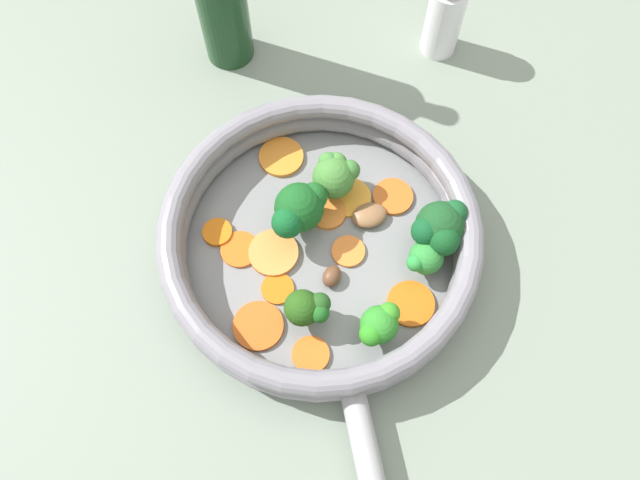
# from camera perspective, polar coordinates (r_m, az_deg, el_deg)

# --- Properties ---
(ground_plane) EXTENTS (4.00, 4.00, 0.00)m
(ground_plane) POSITION_cam_1_polar(r_m,az_deg,el_deg) (0.61, -0.00, -1.04)
(ground_plane) COLOR gray
(skillet) EXTENTS (0.27, 0.27, 0.01)m
(skillet) POSITION_cam_1_polar(r_m,az_deg,el_deg) (0.60, -0.00, -0.81)
(skillet) COLOR gray
(skillet) RESTS_ON ground_plane
(skillet_rim_wall) EXTENTS (0.30, 0.30, 0.05)m
(skillet_rim_wall) POSITION_cam_1_polar(r_m,az_deg,el_deg) (0.57, -0.00, 0.31)
(skillet_rim_wall) COLOR gray
(skillet_rim_wall) RESTS_ON skillet
(skillet_rivet_left) EXTENTS (0.01, 0.01, 0.01)m
(skillet_rivet_left) POSITION_cam_1_polar(r_m,az_deg,el_deg) (0.55, -1.07, -12.94)
(skillet_rivet_left) COLOR gray
(skillet_rivet_left) RESTS_ON skillet
(skillet_rivet_right) EXTENTS (0.01, 0.01, 0.01)m
(skillet_rivet_right) POSITION_cam_1_polar(r_m,az_deg,el_deg) (0.56, 6.23, -11.47)
(skillet_rivet_right) COLOR gray
(skillet_rivet_right) RESTS_ON skillet
(carrot_slice_0) EXTENTS (0.05, 0.05, 0.00)m
(carrot_slice_0) POSITION_cam_1_polar(r_m,az_deg,el_deg) (0.64, -3.56, 7.60)
(carrot_slice_0) COLOR orange
(carrot_slice_0) RESTS_ON skillet
(carrot_slice_1) EXTENTS (0.05, 0.05, 0.00)m
(carrot_slice_1) POSITION_cam_1_polar(r_m,az_deg,el_deg) (0.62, 6.68, 3.97)
(carrot_slice_1) COLOR orange
(carrot_slice_1) RESTS_ON skillet
(carrot_slice_2) EXTENTS (0.06, 0.06, 0.00)m
(carrot_slice_2) POSITION_cam_1_polar(r_m,az_deg,el_deg) (0.62, 2.70, 3.92)
(carrot_slice_2) COLOR orange
(carrot_slice_2) RESTS_ON skillet
(carrot_slice_3) EXTENTS (0.03, 0.03, 0.00)m
(carrot_slice_3) POSITION_cam_1_polar(r_m,az_deg,el_deg) (0.58, -3.90, -4.46)
(carrot_slice_3) COLOR orange
(carrot_slice_3) RESTS_ON skillet
(carrot_slice_4) EXTENTS (0.04, 0.04, 0.01)m
(carrot_slice_4) POSITION_cam_1_polar(r_m,az_deg,el_deg) (0.61, -9.36, 0.70)
(carrot_slice_4) COLOR orange
(carrot_slice_4) RESTS_ON skillet
(carrot_slice_5) EXTENTS (0.05, 0.05, 0.00)m
(carrot_slice_5) POSITION_cam_1_polar(r_m,az_deg,el_deg) (0.61, 0.99, 2.47)
(carrot_slice_5) COLOR orange
(carrot_slice_5) RESTS_ON skillet
(carrot_slice_6) EXTENTS (0.05, 0.05, 0.00)m
(carrot_slice_6) POSITION_cam_1_polar(r_m,az_deg,el_deg) (0.60, -7.34, -0.85)
(carrot_slice_6) COLOR orange
(carrot_slice_6) RESTS_ON skillet
(carrot_slice_7) EXTENTS (0.05, 0.05, 0.00)m
(carrot_slice_7) POSITION_cam_1_polar(r_m,az_deg,el_deg) (0.58, 8.30, -5.79)
(carrot_slice_7) COLOR orange
(carrot_slice_7) RESTS_ON skillet
(carrot_slice_8) EXTENTS (0.05, 0.05, 0.00)m
(carrot_slice_8) POSITION_cam_1_polar(r_m,az_deg,el_deg) (0.59, 2.57, -1.17)
(carrot_slice_8) COLOR orange
(carrot_slice_8) RESTS_ON skillet
(carrot_slice_9) EXTENTS (0.06, 0.06, 0.00)m
(carrot_slice_9) POSITION_cam_1_polar(r_m,az_deg,el_deg) (0.57, -5.67, -7.82)
(carrot_slice_9) COLOR #D85D1C
(carrot_slice_9) RESTS_ON skillet
(carrot_slice_10) EXTENTS (0.06, 0.06, 0.01)m
(carrot_slice_10) POSITION_cam_1_polar(r_m,az_deg,el_deg) (0.59, -4.26, -1.20)
(carrot_slice_10) COLOR #F78A3F
(carrot_slice_10) RESTS_ON skillet
(carrot_slice_11) EXTENTS (0.04, 0.04, 0.00)m
(carrot_slice_11) POSITION_cam_1_polar(r_m,az_deg,el_deg) (0.56, -0.86, -10.44)
(carrot_slice_11) COLOR orange
(carrot_slice_11) RESTS_ON skillet
(broccoli_floret_0) EXTENTS (0.03, 0.03, 0.04)m
(broccoli_floret_0) POSITION_cam_1_polar(r_m,az_deg,el_deg) (0.57, 9.55, -1.86)
(broccoli_floret_0) COLOR #80A85E
(broccoli_floret_0) RESTS_ON skillet
(broccoli_floret_1) EXTENTS (0.06, 0.05, 0.06)m
(broccoli_floret_1) POSITION_cam_1_polar(r_m,az_deg,el_deg) (0.57, -1.92, 2.92)
(broccoli_floret_1) COLOR #84B164
(broccoli_floret_1) RESTS_ON skillet
(broccoli_floret_2) EXTENTS (0.04, 0.04, 0.05)m
(broccoli_floret_2) POSITION_cam_1_polar(r_m,az_deg,el_deg) (0.60, 1.47, 5.97)
(broccoli_floret_2) COLOR #628554
(broccoli_floret_2) RESTS_ON skillet
(broccoli_floret_3) EXTENTS (0.05, 0.05, 0.06)m
(broccoli_floret_3) POSITION_cam_1_polar(r_m,az_deg,el_deg) (0.57, 10.92, 1.10)
(broccoli_floret_3) COLOR #7FB467
(broccoli_floret_3) RESTS_ON skillet
(broccoli_floret_4) EXTENTS (0.03, 0.04, 0.05)m
(broccoli_floret_4) POSITION_cam_1_polar(r_m,az_deg,el_deg) (0.54, -0.86, -6.33)
(broccoli_floret_4) COLOR #6A8F4E
(broccoli_floret_4) RESTS_ON skillet
(broccoli_floret_5) EXTENTS (0.04, 0.03, 0.04)m
(broccoli_floret_5) POSITION_cam_1_polar(r_m,az_deg,el_deg) (0.54, 5.42, -7.75)
(broccoli_floret_5) COLOR #609552
(broccoli_floret_5) RESTS_ON skillet
(mushroom_piece_0) EXTENTS (0.02, 0.02, 0.01)m
(mushroom_piece_0) POSITION_cam_1_polar(r_m,az_deg,el_deg) (0.58, 1.08, -3.33)
(mushroom_piece_0) COLOR brown
(mushroom_piece_0) RESTS_ON skillet
(mushroom_piece_1) EXTENTS (0.04, 0.04, 0.01)m
(mushroom_piece_1) POSITION_cam_1_polar(r_m,az_deg,el_deg) (0.60, 4.55, 2.28)
(mushroom_piece_1) COLOR #8D613E
(mushroom_piece_1) RESTS_ON skillet
(salt_shaker) EXTENTS (0.04, 0.04, 0.11)m
(salt_shaker) POSITION_cam_1_polar(r_m,az_deg,el_deg) (0.71, 11.46, 19.84)
(salt_shaker) COLOR white
(salt_shaker) RESTS_ON ground_plane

